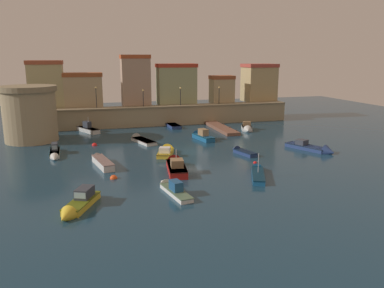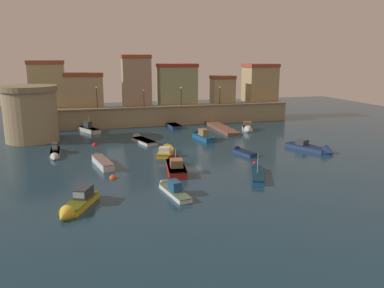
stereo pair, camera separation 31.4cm
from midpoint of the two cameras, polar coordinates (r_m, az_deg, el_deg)
ground_plane at (r=52.67m, az=0.19°, el=-1.12°), size 122.75×122.75×0.00m
quay_wall at (r=73.13m, az=-4.40°, el=4.24°), size 50.43×2.91×3.65m
old_town_backdrop at (r=75.82m, az=-5.01°, el=8.76°), size 48.31×5.53×9.60m
fortress_tower at (r=63.53m, az=-22.61°, el=4.21°), size 8.36×8.36×8.41m
pier_dock at (r=68.79m, az=4.55°, el=2.37°), size 2.34×12.24×0.70m
quay_lamp_0 at (r=71.33m, az=-13.76°, el=7.18°), size 0.32×0.32×3.79m
quay_lamp_1 at (r=72.11m, az=-7.00°, el=7.19°), size 0.32×0.32×3.11m
quay_lamp_2 at (r=73.46m, az=-1.48°, el=7.51°), size 0.32×0.32×3.38m
quay_lamp_3 at (r=75.69m, az=4.26°, el=7.62°), size 0.32×0.32×3.35m
moored_boat_0 at (r=51.48m, az=-3.65°, el=-1.05°), size 3.38×5.52×1.80m
moored_boat_1 at (r=42.79m, az=9.80°, el=-4.19°), size 3.76×6.76×2.97m
moored_boat_2 at (r=47.52m, az=-13.12°, el=-2.45°), size 2.65×7.13×1.21m
moored_boat_3 at (r=55.58m, az=17.69°, el=-0.62°), size 4.64×7.44×1.85m
moored_boat_4 at (r=44.21m, az=-2.28°, el=-3.19°), size 2.84×7.39×3.07m
moored_boat_5 at (r=67.97m, az=8.36°, el=2.32°), size 3.00×4.76×1.91m
moored_boat_6 at (r=60.79m, az=1.51°, el=1.26°), size 2.62×6.26×2.08m
moored_boat_7 at (r=71.92m, az=-2.88°, el=2.89°), size 2.24×5.96×1.70m
moored_boat_8 at (r=34.40m, az=-16.43°, el=-8.54°), size 3.89×6.15×1.91m
moored_boat_9 at (r=59.65m, az=-7.53°, el=0.67°), size 3.69×6.89×1.62m
moored_boat_10 at (r=69.28m, az=-15.22°, el=2.24°), size 4.54×6.79×2.99m
moored_boat_11 at (r=37.23m, az=-2.87°, el=-6.52°), size 2.33×6.62×1.73m
moored_boat_12 at (r=52.05m, az=7.48°, el=-1.11°), size 2.41×4.73×1.19m
moored_boat_13 at (r=53.52m, az=-19.44°, el=-1.21°), size 1.43×6.54×1.73m
mooring_buoy_0 at (r=58.10m, az=-14.01°, el=-0.19°), size 0.75×0.75×0.75m
mooring_buoy_1 at (r=47.64m, az=9.44°, el=-2.81°), size 0.44×0.44×0.44m
mooring_buoy_2 at (r=42.05m, az=-11.38°, el=-5.00°), size 0.78×0.78×0.78m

